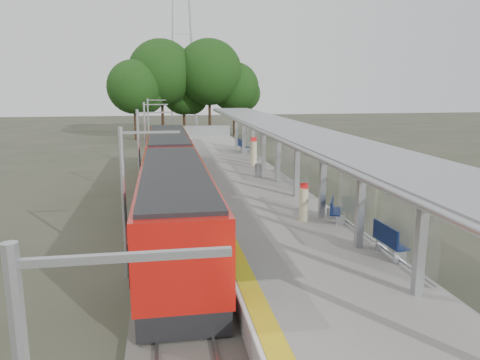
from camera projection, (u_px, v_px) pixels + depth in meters
name	position (u px, v px, depth m)	size (l,w,h in m)	color
trackbed	(170.00, 192.00, 29.66)	(3.00, 70.00, 0.24)	#59544C
platform	(240.00, 184.00, 30.31)	(6.00, 50.00, 1.00)	gray
tactile_strip	(201.00, 177.00, 29.80)	(0.60, 50.00, 0.02)	yellow
end_fence	(204.00, 131.00, 54.21)	(6.00, 0.10, 1.20)	#9EA0A5
train	(171.00, 175.00, 25.04)	(2.74, 27.60, 3.62)	black
canopy	(280.00, 132.00, 26.15)	(3.27, 38.00, 3.66)	#9EA0A5
pylon	(181.00, 10.00, 77.69)	(8.00, 4.00, 38.00)	#9EA0A5
tree_cluster	(186.00, 79.00, 60.82)	(19.76, 10.58, 12.77)	#382316
catenary_masts	(140.00, 151.00, 27.86)	(2.08, 48.16, 5.40)	#9EA0A5
bench_near	(388.00, 240.00, 15.96)	(0.55, 1.66, 1.13)	#0F1F4F
bench_mid	(334.00, 210.00, 20.16)	(0.99, 1.47, 0.97)	#0F1F4F
bench_far	(243.00, 145.00, 41.21)	(0.79, 1.67, 1.10)	#0F1F4F
info_pillar_near	(304.00, 204.00, 20.18)	(0.38, 0.38, 1.67)	beige
info_pillar_far	(254.00, 153.00, 34.48)	(0.46, 0.46, 2.04)	beige
litter_bin	(258.00, 170.00, 29.80)	(0.43, 0.43, 0.89)	#9EA0A5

